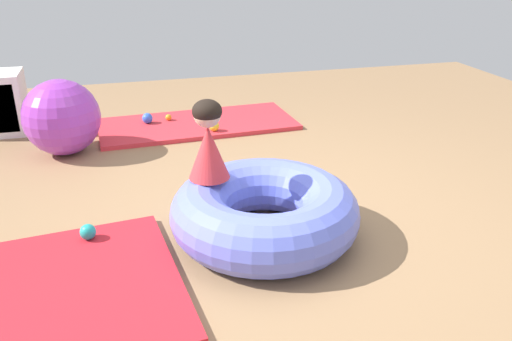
{
  "coord_description": "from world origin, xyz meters",
  "views": [
    {
      "loc": [
        -0.89,
        -2.8,
        1.66
      ],
      "look_at": [
        -0.12,
        0.08,
        0.36
      ],
      "focal_mm": 37.21,
      "sensor_mm": 36.0,
      "label": 1
    }
  ],
  "objects_px": {
    "play_ball_blue": "(147,118)",
    "play_ball_yellow": "(214,126)",
    "inflatable_cushion": "(265,212)",
    "play_ball_orange": "(169,117)",
    "play_ball_teal": "(88,232)",
    "exercise_ball_large": "(62,117)",
    "child_in_red": "(208,141)"
  },
  "relations": [
    {
      "from": "play_ball_blue",
      "to": "play_ball_yellow",
      "type": "height_order",
      "value": "play_ball_blue"
    },
    {
      "from": "play_ball_blue",
      "to": "play_ball_yellow",
      "type": "distance_m",
      "value": 0.69
    },
    {
      "from": "inflatable_cushion",
      "to": "play_ball_orange",
      "type": "relative_size",
      "value": 18.62
    },
    {
      "from": "play_ball_orange",
      "to": "play_ball_yellow",
      "type": "height_order",
      "value": "play_ball_yellow"
    },
    {
      "from": "play_ball_teal",
      "to": "play_ball_orange",
      "type": "height_order",
      "value": "play_ball_teal"
    },
    {
      "from": "play_ball_orange",
      "to": "exercise_ball_large",
      "type": "xyz_separation_m",
      "value": [
        -0.92,
        -0.54,
        0.24
      ]
    },
    {
      "from": "play_ball_orange",
      "to": "play_ball_yellow",
      "type": "xyz_separation_m",
      "value": [
        0.37,
        -0.43,
        0.02
      ]
    },
    {
      "from": "play_ball_yellow",
      "to": "exercise_ball_large",
      "type": "xyz_separation_m",
      "value": [
        -1.29,
        -0.12,
        0.23
      ]
    },
    {
      "from": "play_ball_teal",
      "to": "play_ball_orange",
      "type": "distance_m",
      "value": 2.24
    },
    {
      "from": "child_in_red",
      "to": "inflatable_cushion",
      "type": "bearing_deg",
      "value": 1.64
    },
    {
      "from": "inflatable_cushion",
      "to": "play_ball_orange",
      "type": "height_order",
      "value": "inflatable_cushion"
    },
    {
      "from": "play_ball_blue",
      "to": "play_ball_yellow",
      "type": "xyz_separation_m",
      "value": [
        0.57,
        -0.39,
        -0.0
      ]
    },
    {
      "from": "inflatable_cushion",
      "to": "play_ball_orange",
      "type": "xyz_separation_m",
      "value": [
        -0.32,
        2.31,
        -0.1
      ]
    },
    {
      "from": "play_ball_orange",
      "to": "play_ball_blue",
      "type": "relative_size",
      "value": 0.6
    },
    {
      "from": "play_ball_teal",
      "to": "play_ball_yellow",
      "type": "height_order",
      "value": "play_ball_yellow"
    },
    {
      "from": "child_in_red",
      "to": "play_ball_blue",
      "type": "xyz_separation_m",
      "value": [
        -0.24,
        2.07,
        -0.49
      ]
    },
    {
      "from": "play_ball_orange",
      "to": "exercise_ball_large",
      "type": "distance_m",
      "value": 1.1
    },
    {
      "from": "play_ball_yellow",
      "to": "inflatable_cushion",
      "type": "bearing_deg",
      "value": -91.51
    },
    {
      "from": "child_in_red",
      "to": "play_ball_yellow",
      "type": "height_order",
      "value": "child_in_red"
    },
    {
      "from": "play_ball_orange",
      "to": "play_ball_yellow",
      "type": "distance_m",
      "value": 0.56
    },
    {
      "from": "play_ball_blue",
      "to": "exercise_ball_large",
      "type": "bearing_deg",
      "value": -144.85
    },
    {
      "from": "play_ball_blue",
      "to": "play_ball_orange",
      "type": "bearing_deg",
      "value": 10.33
    },
    {
      "from": "inflatable_cushion",
      "to": "child_in_red",
      "type": "xyz_separation_m",
      "value": [
        -0.29,
        0.2,
        0.41
      ]
    },
    {
      "from": "child_in_red",
      "to": "exercise_ball_large",
      "type": "height_order",
      "value": "child_in_red"
    },
    {
      "from": "play_ball_yellow",
      "to": "exercise_ball_large",
      "type": "distance_m",
      "value": 1.32
    },
    {
      "from": "child_in_red",
      "to": "play_ball_orange",
      "type": "distance_m",
      "value": 2.17
    },
    {
      "from": "play_ball_orange",
      "to": "exercise_ball_large",
      "type": "bearing_deg",
      "value": -149.52
    },
    {
      "from": "child_in_red",
      "to": "exercise_ball_large",
      "type": "distance_m",
      "value": 1.85
    },
    {
      "from": "play_ball_teal",
      "to": "exercise_ball_large",
      "type": "relative_size",
      "value": 0.15
    },
    {
      "from": "play_ball_orange",
      "to": "play_ball_yellow",
      "type": "relative_size",
      "value": 0.64
    },
    {
      "from": "inflatable_cushion",
      "to": "exercise_ball_large",
      "type": "relative_size",
      "value": 1.79
    },
    {
      "from": "child_in_red",
      "to": "play_ball_orange",
      "type": "relative_size",
      "value": 7.97
    }
  ]
}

